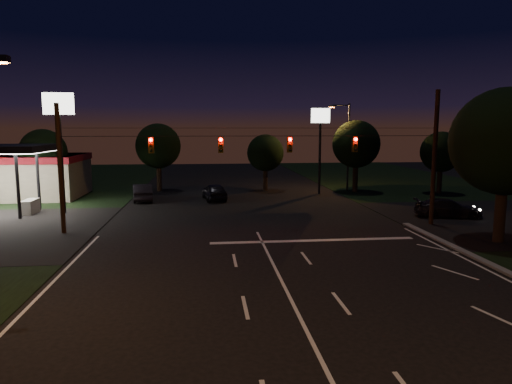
{
  "coord_description": "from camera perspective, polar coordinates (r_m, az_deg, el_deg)",
  "views": [
    {
      "loc": [
        -3.16,
        -13.87,
        6.5
      ],
      "look_at": [
        -0.42,
        10.88,
        3.0
      ],
      "focal_mm": 32.0,
      "sensor_mm": 36.0,
      "label": 1
    }
  ],
  "objects": [
    {
      "name": "car_oncoming_a",
      "position": [
        41.62,
        -5.2,
        0.05
      ],
      "size": [
        2.45,
        4.71,
        1.53
      ],
      "primitive_type": "imported",
      "rotation": [
        0.0,
        0.0,
        3.29
      ],
      "color": "black",
      "rests_on": "ground"
    },
    {
      "name": "tree_far_c",
      "position": [
        47.45,
        1.18,
        4.86
      ],
      "size": [
        3.8,
        3.8,
        5.86
      ],
      "color": "black",
      "rests_on": "ground"
    },
    {
      "name": "car_oncoming_b",
      "position": [
        42.27,
        -14.04,
        -0.05
      ],
      "size": [
        2.37,
        4.8,
        1.51
      ],
      "primitive_type": "imported",
      "rotation": [
        0.0,
        0.0,
        3.32
      ],
      "color": "black",
      "rests_on": "ground"
    },
    {
      "name": "car_cross",
      "position": [
        36.2,
        22.88,
        -1.88
      ],
      "size": [
        5.02,
        2.92,
        1.37
      ],
      "primitive_type": "imported",
      "rotation": [
        0.0,
        0.0,
        1.35
      ],
      "color": "black",
      "rests_on": "ground"
    },
    {
      "name": "tree_right_near",
      "position": [
        29.27,
        28.59,
        5.42
      ],
      "size": [
        6.0,
        6.0,
        8.76
      ],
      "color": "black",
      "rests_on": "ground"
    },
    {
      "name": "ground",
      "position": [
        15.64,
        6.18,
        -16.6
      ],
      "size": [
        140.0,
        140.0,
        0.0
      ],
      "primitive_type": "plane",
      "color": "black",
      "rests_on": "ground"
    },
    {
      "name": "tree_far_d",
      "position": [
        47.52,
        12.39,
        5.79
      ],
      "size": [
        4.8,
        4.8,
        7.3
      ],
      "color": "black",
      "rests_on": "ground"
    },
    {
      "name": "utility_pole_right",
      "position": [
        33.25,
        21.01,
        -3.81
      ],
      "size": [
        0.3,
        0.3,
        9.0
      ],
      "primitive_type": "cylinder",
      "color": "black",
      "rests_on": "ground"
    },
    {
      "name": "tree_far_a",
      "position": [
        46.47,
        -24.98,
        4.49
      ],
      "size": [
        4.2,
        4.2,
        6.42
      ],
      "color": "black",
      "rests_on": "ground"
    },
    {
      "name": "gas_station",
      "position": [
        48.22,
        -29.12,
        2.09
      ],
      "size": [
        14.2,
        16.1,
        5.25
      ],
      "color": "gray",
      "rests_on": "ground"
    },
    {
      "name": "street_light_right_far",
      "position": [
        48.09,
        11.18,
        6.35
      ],
      "size": [
        2.2,
        0.35,
        9.0
      ],
      "color": "black",
      "rests_on": "ground"
    },
    {
      "name": "signal_span",
      "position": [
        29.02,
        -0.06,
        6.03
      ],
      "size": [
        24.0,
        0.4,
        1.56
      ],
      "color": "black",
      "rests_on": "ground"
    },
    {
      "name": "pole_sign_right",
      "position": [
        45.27,
        8.03,
        7.59
      ],
      "size": [
        1.8,
        0.3,
        8.4
      ],
      "color": "black",
      "rests_on": "ground"
    },
    {
      "name": "stop_bar",
      "position": [
        26.9,
        7.16,
        -6.03
      ],
      "size": [
        12.0,
        0.5,
        0.01
      ],
      "primitive_type": "cube",
      "color": "silver",
      "rests_on": "ground"
    },
    {
      "name": "tree_far_e",
      "position": [
        48.89,
        22.08,
        4.62
      ],
      "size": [
        4.0,
        4.0,
        6.18
      ],
      "color": "black",
      "rests_on": "ground"
    },
    {
      "name": "tree_far_b",
      "position": [
        48.28,
        -12.09,
        5.58
      ],
      "size": [
        4.6,
        4.6,
        6.98
      ],
      "color": "black",
      "rests_on": "ground"
    },
    {
      "name": "pole_sign_left_near",
      "position": [
        37.48,
        -23.37,
        8.08
      ],
      "size": [
        2.2,
        0.3,
        9.1
      ],
      "color": "black",
      "rests_on": "ground"
    },
    {
      "name": "utility_pole_left",
      "position": [
        30.89,
        -22.87,
        -4.79
      ],
      "size": [
        0.28,
        0.28,
        8.0
      ],
      "primitive_type": "cylinder",
      "color": "black",
      "rests_on": "ground"
    }
  ]
}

